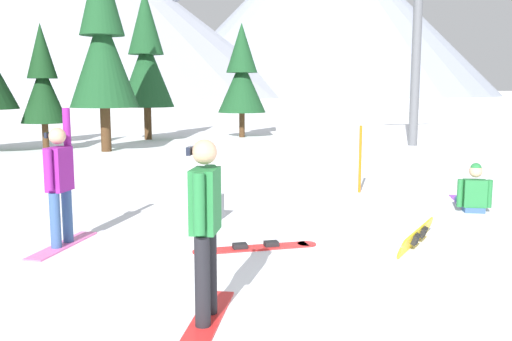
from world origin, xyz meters
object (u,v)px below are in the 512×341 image
snowboarder_foreground (205,227)px  backpack_grey (216,207)px  loose_snowboard_far_spare (417,236)px  snowboarder_midground (60,182)px  loose_snowboard_near_left (256,247)px  pine_tree_twin (43,82)px  pine_tree_leaning (102,41)px  snowboarder_background (472,194)px  pine_tree_young (146,58)px  trail_marker_pole (360,159)px  pine_tree_slender (242,75)px

snowboarder_foreground → backpack_grey: bearing=78.5°
loose_snowboard_far_spare → backpack_grey: size_ratio=2.94×
snowboarder_midground → loose_snowboard_near_left: snowboarder_midground is taller
snowboarder_midground → pine_tree_twin: size_ratio=0.43×
pine_tree_leaning → loose_snowboard_far_spare: bearing=-72.4°
snowboarder_foreground → snowboarder_background: (5.73, 3.90, -0.65)m
pine_tree_twin → backpack_grey: bearing=-72.0°
snowboarder_midground → backpack_grey: size_ratio=4.26×
pine_tree_young → pine_tree_twin: bearing=-137.2°
snowboarder_background → loose_snowboard_near_left: bearing=-161.8°
loose_snowboard_near_left → pine_tree_young: 18.62m
backpack_grey → snowboarder_foreground: bearing=-101.5°
snowboarder_midground → pine_tree_leaning: pine_tree_leaning is taller
pine_tree_young → loose_snowboard_far_spare: bearing=-81.9°
pine_tree_leaning → snowboarder_foreground: bearing=-86.3°
backpack_grey → pine_tree_young: pine_tree_young is taller
trail_marker_pole → pine_tree_leaning: 11.80m
snowboarder_midground → pine_tree_slender: (6.74, 17.54, 1.94)m
trail_marker_pole → pine_tree_twin: bearing=125.3°
snowboarder_midground → pine_tree_leaning: 13.22m
snowboarder_background → loose_snowboard_near_left: snowboarder_background is taller
pine_tree_twin → loose_snowboard_far_spare: bearing=-66.1°
snowboarder_background → trail_marker_pole: bearing=120.0°
snowboarder_midground → backpack_grey: bearing=24.7°
snowboarder_foreground → pine_tree_young: pine_tree_young is taller
snowboarder_foreground → backpack_grey: 4.50m
snowboarder_background → pine_tree_slender: 17.06m
snowboarder_background → backpack_grey: snowboarder_background is taller
backpack_grey → trail_marker_pole: bearing=26.6°
loose_snowboard_far_spare → pine_tree_young: size_ratio=0.21×
pine_tree_twin → pine_tree_young: bearing=42.8°
loose_snowboard_far_spare → trail_marker_pole: bearing=76.5°
snowboarder_foreground → snowboarder_background: 6.96m
loose_snowboard_near_left → trail_marker_pole: 5.07m
loose_snowboard_far_spare → pine_tree_twin: (-6.65, 15.02, 2.39)m
backpack_grey → pine_tree_twin: (-4.10, 12.61, 2.32)m
loose_snowboard_near_left → pine_tree_slender: pine_tree_slender is taller
snowboarder_foreground → pine_tree_twin: size_ratio=0.39×
snowboarder_midground → snowboarder_background: 7.39m
snowboarder_foreground → loose_snowboard_far_spare: bearing=29.3°
loose_snowboard_near_left → trail_marker_pole: trail_marker_pole is taller
loose_snowboard_far_spare → loose_snowboard_near_left: bearing=169.3°
loose_snowboard_far_spare → pine_tree_young: 19.21m
pine_tree_twin → snowboarder_background: bearing=-55.6°
snowboarder_midground → backpack_grey: 2.83m
loose_snowboard_far_spare → backpack_grey: bearing=136.7°
snowboarder_midground → pine_tree_young: bearing=82.3°
pine_tree_twin → loose_snowboard_near_left: bearing=-73.5°
snowboarder_foreground → snowboarder_background: snowboarder_foreground is taller
backpack_grey → pine_tree_twin: size_ratio=0.10×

